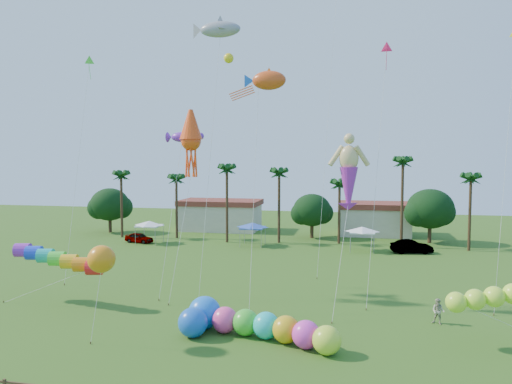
% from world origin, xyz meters
% --- Properties ---
extents(ground, '(160.00, 160.00, 0.00)m').
position_xyz_m(ground, '(0.00, 0.00, 0.00)').
color(ground, '#285116').
rests_on(ground, ground).
extents(tree_line, '(69.46, 8.91, 11.00)m').
position_xyz_m(tree_line, '(3.57, 44.00, 4.28)').
color(tree_line, '#3A2819').
rests_on(tree_line, ground).
extents(buildings_row, '(35.00, 7.00, 4.00)m').
position_xyz_m(buildings_row, '(-3.09, 50.00, 2.00)').
color(buildings_row, beige).
rests_on(buildings_row, ground).
extents(tent_row, '(31.00, 4.00, 0.60)m').
position_xyz_m(tent_row, '(-6.00, 36.33, 2.75)').
color(tent_row, white).
rests_on(tent_row, ground).
extents(car_a, '(4.26, 2.49, 1.36)m').
position_xyz_m(car_a, '(-21.59, 36.17, 0.68)').
color(car_a, '#4C4C54').
rests_on(car_a, ground).
extents(car_b, '(5.09, 2.53, 1.60)m').
position_xyz_m(car_b, '(13.88, 35.91, 0.80)').
color(car_b, '#4C4C54').
rests_on(car_b, ground).
extents(spectator_b, '(1.06, 0.96, 1.79)m').
position_xyz_m(spectator_b, '(13.02, 9.54, 0.89)').
color(spectator_b, '#ABAA8E').
rests_on(spectator_b, ground).
extents(caterpillar_inflatable, '(10.64, 5.09, 2.21)m').
position_xyz_m(caterpillar_inflatable, '(1.13, 4.33, 0.93)').
color(caterpillar_inflatable, '#FF4396').
rests_on(caterpillar_inflatable, ground).
extents(blue_ball, '(1.92, 1.92, 1.92)m').
position_xyz_m(blue_ball, '(-2.86, 3.71, 0.96)').
color(blue_ball, blue).
rests_on(blue_ball, ground).
extents(rainbow_tube, '(10.20, 1.43, 3.79)m').
position_xyz_m(rainbow_tube, '(-14.22, 7.92, 3.21)').
color(rainbow_tube, red).
rests_on(rainbow_tube, ground).
extents(green_worm, '(10.33, 2.48, 3.56)m').
position_xyz_m(green_worm, '(13.37, 5.26, 2.81)').
color(green_worm, '#C6FD38').
rests_on(green_worm, ground).
extents(orange_ball_kite, '(2.25, 2.25, 6.20)m').
position_xyz_m(orange_ball_kite, '(-7.91, 1.42, 5.35)').
color(orange_ball_kite, orange).
rests_on(orange_ball_kite, ground).
extents(merman_kite, '(2.88, 6.27, 12.91)m').
position_xyz_m(merman_kite, '(6.72, 13.11, 10.05)').
color(merman_kite, '#D8BB7A').
rests_on(merman_kite, ground).
extents(fish_kite, '(4.26, 6.77, 18.69)m').
position_xyz_m(fish_kite, '(0.22, 14.17, 17.81)').
color(fish_kite, '#D64917').
rests_on(fish_kite, ground).
extents(shark_kite, '(5.19, 7.06, 23.72)m').
position_xyz_m(shark_kite, '(-4.68, 17.06, 22.83)').
color(shark_kite, gray).
rests_on(shark_kite, ground).
extents(squid_kite, '(2.36, 5.00, 15.67)m').
position_xyz_m(squid_kite, '(-6.32, 13.69, 12.96)').
color(squid_kite, '#FD4914').
rests_on(squid_kite, ground).
extents(lobster_kite, '(3.73, 6.09, 13.99)m').
position_xyz_m(lobster_kite, '(-7.79, 15.49, 13.34)').
color(lobster_kite, purple).
rests_on(lobster_kite, ground).
extents(delta_kite_red, '(1.97, 4.82, 20.98)m').
position_xyz_m(delta_kite_red, '(9.52, 16.19, 19.89)').
color(delta_kite_red, '#FF1C58').
rests_on(delta_kite_red, ground).
extents(delta_kite_green, '(1.40, 4.11, 21.21)m').
position_xyz_m(delta_kite_green, '(-17.73, 17.48, 20.09)').
color(delta_kite_green, '#46E135').
rests_on(delta_kite_green, ground).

